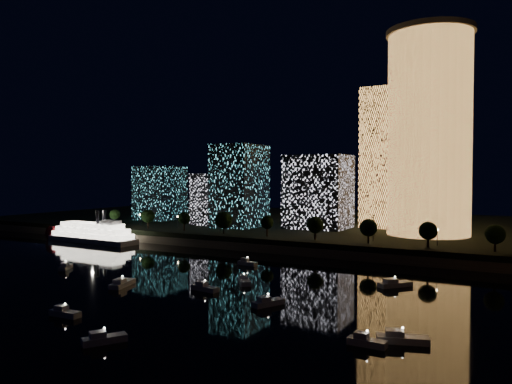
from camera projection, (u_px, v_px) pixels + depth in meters
ground at (198, 316)px, 102.25m from camera, size 520.00×520.00×0.00m
far_bank at (390, 229)px, 242.26m from camera, size 420.00×160.00×5.00m
seawall at (335, 253)px, 174.00m from camera, size 420.00×6.00×3.00m
tower_cylindrical at (429, 133)px, 197.71m from camera, size 34.00×34.00×81.05m
tower_rectangular at (386, 158)px, 227.82m from camera, size 19.85×19.85×63.15m
midrise_blocks at (241, 192)px, 238.70m from camera, size 114.58×35.61×37.75m
riverboat at (89, 233)px, 214.69m from camera, size 48.17×11.74×14.41m
motorboats at (207, 295)px, 117.24m from camera, size 113.00×81.35×2.78m
esplanade_trees at (279, 223)px, 190.82m from camera, size 165.55×6.93×8.97m
street_lamps at (265, 224)px, 200.62m from camera, size 132.70×0.70×5.65m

